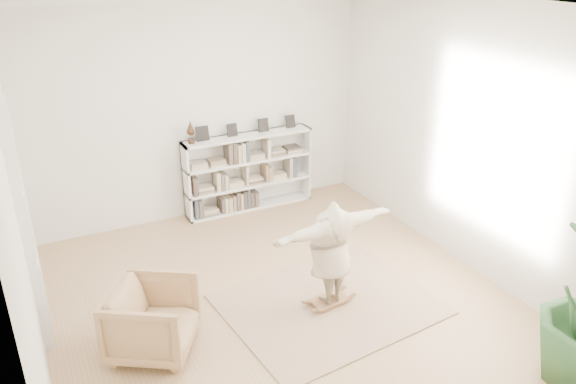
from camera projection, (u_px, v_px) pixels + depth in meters
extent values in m
plane|color=#A48055|center=(283.00, 304.00, 7.06)|extent=(6.00, 6.00, 0.00)
plane|color=silver|center=(198.00, 108.00, 8.77)|extent=(5.50, 0.00, 5.50)
plane|color=silver|center=(473.00, 317.00, 3.88)|extent=(5.50, 0.00, 5.50)
plane|color=silver|center=(16.00, 221.00, 5.20)|extent=(0.00, 6.00, 6.00)
plane|color=silver|center=(468.00, 137.00, 7.45)|extent=(0.00, 6.00, 6.00)
plane|color=white|center=(281.00, 4.00, 5.59)|extent=(6.00, 6.00, 0.00)
cube|color=white|center=(21.00, 206.00, 6.44)|extent=(0.08, 1.78, 2.92)
cube|color=silver|center=(25.00, 219.00, 6.12)|extent=(0.06, 0.78, 2.80)
cube|color=silver|center=(21.00, 193.00, 6.77)|extent=(0.06, 0.78, 2.80)
cube|color=silver|center=(187.00, 183.00, 8.95)|extent=(0.04, 0.35, 1.30)
cube|color=silver|center=(306.00, 162.00, 9.83)|extent=(0.04, 0.35, 1.30)
cube|color=silver|center=(245.00, 169.00, 9.52)|extent=(2.20, 0.04, 1.30)
cube|color=silver|center=(250.00, 206.00, 9.65)|extent=(2.20, 0.35, 0.04)
cube|color=silver|center=(249.00, 184.00, 9.48)|extent=(2.20, 0.35, 0.04)
cube|color=silver|center=(249.00, 160.00, 9.30)|extent=(2.20, 0.35, 0.04)
cube|color=silver|center=(248.00, 136.00, 9.13)|extent=(2.20, 0.35, 0.04)
cube|color=black|center=(202.00, 133.00, 8.81)|extent=(0.18, 0.07, 0.24)
cube|color=black|center=(232.00, 129.00, 9.01)|extent=(0.18, 0.07, 0.24)
cube|color=black|center=(263.00, 124.00, 9.24)|extent=(0.18, 0.07, 0.24)
cube|color=black|center=(290.00, 121.00, 9.44)|extent=(0.18, 0.07, 0.24)
imported|color=#A98159|center=(153.00, 319.00, 6.12)|extent=(1.21, 1.20, 0.81)
cube|color=tan|center=(329.00, 304.00, 7.04)|extent=(2.68, 2.24, 0.02)
cube|color=brown|center=(329.00, 300.00, 7.02)|extent=(0.48, 0.32, 0.03)
cube|color=brown|center=(329.00, 302.00, 7.03)|extent=(0.31, 0.08, 0.04)
cube|color=brown|center=(329.00, 302.00, 7.03)|extent=(0.31, 0.08, 0.04)
cube|color=brown|center=(329.00, 300.00, 7.02)|extent=(0.18, 0.06, 0.09)
cube|color=brown|center=(329.00, 300.00, 7.02)|extent=(0.18, 0.06, 0.09)
imported|color=#C0AE90|center=(331.00, 249.00, 6.72)|extent=(1.72, 0.62, 1.37)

